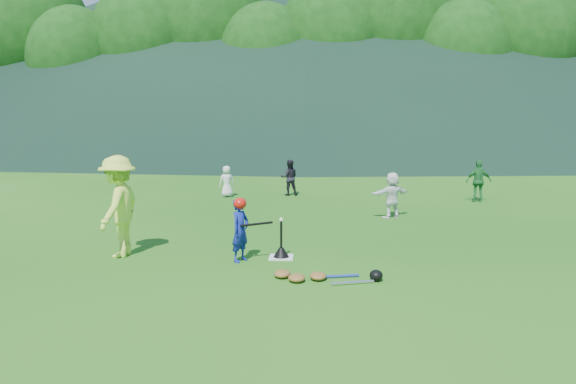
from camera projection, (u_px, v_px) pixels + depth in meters
The scene contains 15 objects.
ground at pixel (281, 258), 10.64m from camera, with size 120.00×120.00×0.00m, color #175212.
home_plate at pixel (281, 257), 10.64m from camera, with size 0.45×0.45×0.02m, color silver.
baseball at pixel (281, 220), 10.54m from camera, with size 0.08×0.08×0.08m, color white.
batter_child at pixel (240, 230), 10.32m from camera, with size 0.43×0.28×1.17m, color navy.
adult_coach at pixel (119, 206), 10.65m from camera, with size 1.25×0.72×1.94m, color #D1F347.
fielder_a at pixel (227, 181), 18.08m from camera, with size 0.49×0.32×1.01m, color silver.
fielder_b at pixel (289, 178), 18.41m from camera, with size 0.57×0.45×1.18m, color black.
fielder_c at pixel (479, 181), 17.08m from camera, with size 0.75×0.31×1.28m, color #237432.
fielder_d at pixel (392, 195), 14.53m from camera, with size 1.11×0.35×1.20m, color white.
batting_tee at pixel (281, 251), 10.62m from camera, with size 0.30×0.30×0.68m.
batter_gear at pixel (241, 205), 10.25m from camera, with size 0.71×0.31×0.53m.
equipment_pile at pixel (318, 276), 9.24m from camera, with size 1.80×0.61×0.19m.
outfield_fence at pixel (307, 141), 38.22m from camera, with size 70.07×0.08×1.33m.
tree_line at pixel (312, 39), 42.88m from camera, with size 70.04×11.40×14.82m.
distant_hills at pixel (266, 34), 89.73m from camera, with size 155.00×140.00×32.00m.
Camera 1 is at (0.66, -10.33, 2.77)m, focal length 35.00 mm.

